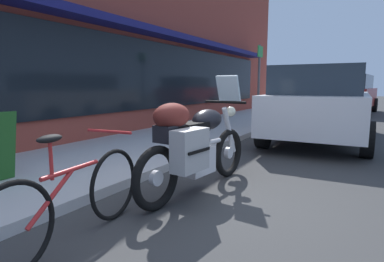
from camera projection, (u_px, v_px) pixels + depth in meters
name	position (u px, v px, depth m)	size (l,w,h in m)	color
ground_plane	(220.00, 203.00, 3.48)	(80.00, 80.00, 0.00)	#353535
storefront_building	(173.00, 28.00, 9.63)	(18.67, 0.90, 6.14)	brown
sidewalk_curb	(256.00, 117.00, 12.47)	(30.00, 2.69, 0.12)	#B2B2B2
touring_motorcycle	(194.00, 143.00, 3.71)	(2.20, 0.62, 1.42)	black
parked_bicycle	(73.00, 200.00, 2.55)	(1.75, 0.48, 0.93)	black
parked_minivan	(322.00, 102.00, 7.34)	(4.97, 2.21, 1.66)	silver
parking_sign_pole	(259.00, 77.00, 9.52)	(0.44, 0.07, 2.35)	#59595B
parked_car_down_block	(350.00, 93.00, 14.48)	(4.84, 2.32, 1.73)	maroon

